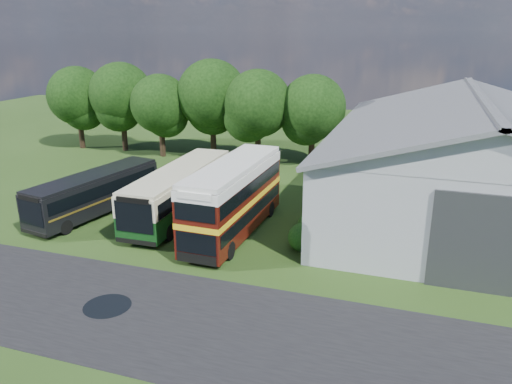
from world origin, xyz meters
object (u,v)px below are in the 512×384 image
(bus_dark_single, at_px, (95,192))
(bus_green_single, at_px, (180,191))
(storage_shed, at_px, (473,153))
(bus_maroon_double, at_px, (234,199))

(bus_dark_single, bearing_deg, bus_green_single, 25.42)
(storage_shed, relative_size, bus_maroon_double, 2.33)
(bus_dark_single, bearing_deg, bus_maroon_double, 8.56)
(bus_green_single, height_order, bus_maroon_double, bus_maroon_double)
(bus_maroon_double, xyz_separation_m, bus_dark_single, (-10.30, 0.27, -0.74))
(storage_shed, height_order, bus_dark_single, storage_shed)
(storage_shed, xyz_separation_m, bus_dark_single, (-24.34, -8.65, -2.64))
(bus_green_single, distance_m, bus_dark_single, 5.91)
(storage_shed, distance_m, bus_dark_single, 25.97)
(storage_shed, bearing_deg, bus_maroon_double, -147.58)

